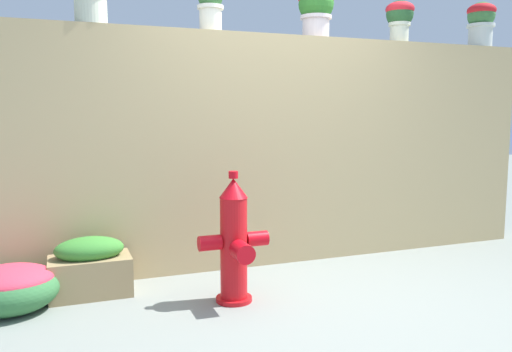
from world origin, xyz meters
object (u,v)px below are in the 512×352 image
object	(u,v)px
potted_plant_2	(210,5)
potted_plant_4	(400,16)
potted_plant_5	(481,20)
planter_box	(90,268)
potted_plant_3	(316,7)
fire_hydrant	(234,243)
flower_bush_left	(10,287)

from	to	relation	value
potted_plant_2	potted_plant_4	world-z (taller)	potted_plant_4
potted_plant_2	potted_plant_5	size ratio (longest dim) A/B	0.87
potted_plant_5	planter_box	size ratio (longest dim) A/B	0.78
potted_plant_2	potted_plant_3	xyz separation A→B (m)	(0.98, -0.00, 0.05)
fire_hydrant	potted_plant_3	bearing A→B (deg)	40.26
potted_plant_4	fire_hydrant	bearing A→B (deg)	-155.64
potted_plant_2	fire_hydrant	size ratio (longest dim) A/B	0.42
potted_plant_2	flower_bush_left	xyz separation A→B (m)	(-1.57, -0.55, -2.05)
potted_plant_2	flower_bush_left	world-z (taller)	potted_plant_2
fire_hydrant	flower_bush_left	bearing A→B (deg)	165.93
potted_plant_5	flower_bush_left	size ratio (longest dim) A/B	0.71
fire_hydrant	flower_bush_left	xyz separation A→B (m)	(-1.46, 0.37, -0.25)
potted_plant_3	potted_plant_5	distance (m)	1.82
potted_plant_2	potted_plant_4	distance (m)	1.85
potted_plant_2	potted_plant_3	distance (m)	0.98
potted_plant_3	potted_plant_4	distance (m)	0.87
planter_box	flower_bush_left	bearing A→B (deg)	-165.29
potted_plant_2	planter_box	bearing A→B (deg)	-158.33
potted_plant_5	flower_bush_left	bearing A→B (deg)	-173.67
potted_plant_2	planter_box	distance (m)	2.30
potted_plant_4	fire_hydrant	xyz separation A→B (m)	(-1.95, -0.88, -1.81)
potted_plant_4	potted_plant_5	world-z (taller)	potted_plant_5
potted_plant_2	fire_hydrant	world-z (taller)	potted_plant_2
potted_plant_3	planter_box	size ratio (longest dim) A/B	0.81
fire_hydrant	flower_bush_left	size ratio (longest dim) A/B	1.46
fire_hydrant	potted_plant_2	bearing A→B (deg)	83.40
potted_plant_2	planter_box	xyz separation A→B (m)	(-1.05, -0.42, -2.01)
potted_plant_3	planter_box	bearing A→B (deg)	-168.42
flower_bush_left	potted_plant_4	bearing A→B (deg)	8.63
potted_plant_5	flower_bush_left	distance (m)	4.86
potted_plant_5	planter_box	bearing A→B (deg)	-174.84
potted_plant_5	planter_box	distance (m)	4.37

